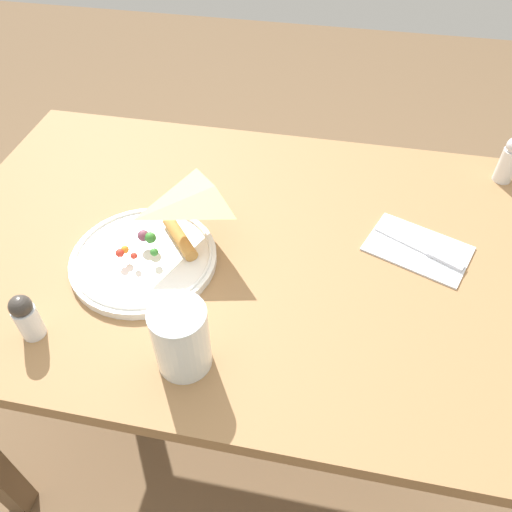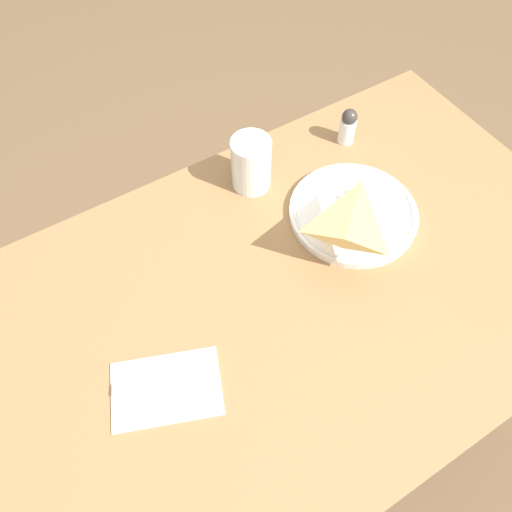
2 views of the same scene
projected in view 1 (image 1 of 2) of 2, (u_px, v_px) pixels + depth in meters
The scene contains 8 objects.
ground_plane at pixel (255, 423), 1.49m from camera, with size 6.00×6.00×0.00m, color brown.
dining_table at pixel (254, 282), 1.03m from camera, with size 1.23×0.77×0.76m.
plate_pizza at pixel (144, 256), 0.91m from camera, with size 0.27×0.27×0.05m.
milk_glass at pixel (182, 340), 0.73m from camera, with size 0.09×0.09×0.12m.
napkin_folded at pixel (418, 249), 0.94m from camera, with size 0.21×0.18×0.00m.
butter_knife at pixel (423, 249), 0.93m from camera, with size 0.17×0.10×0.01m.
salt_shaker at pixel (510, 159), 1.05m from camera, with size 0.04×0.04×0.10m.
pepper_shaker at pixel (26, 317), 0.78m from camera, with size 0.04×0.04×0.09m.
Camera 1 is at (-0.13, 0.66, 1.43)m, focal length 35.00 mm.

